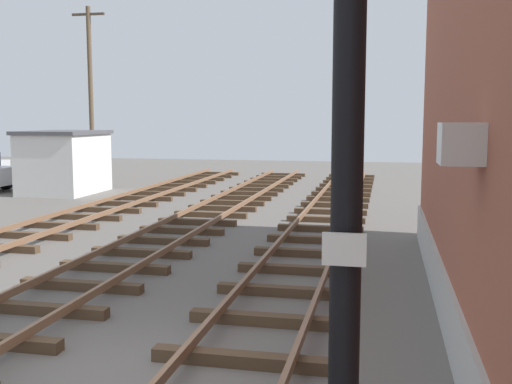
% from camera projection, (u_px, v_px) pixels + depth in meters
% --- Properties ---
extents(ground_plane, '(80.00, 80.00, 0.00)m').
position_uv_depth(ground_plane, '(119.00, 383.00, 7.63)').
color(ground_plane, '#605B56').
extents(track_near_building, '(2.50, 56.27, 0.32)m').
position_uv_depth(track_near_building, '(226.00, 383.00, 7.33)').
color(track_near_building, '#4C3826').
rests_on(track_near_building, ground).
extents(signal_mast, '(0.36, 0.40, 5.84)m').
position_uv_depth(signal_mast, '(349.00, 58.00, 3.28)').
color(signal_mast, black).
rests_on(signal_mast, ground).
extents(control_hut, '(3.00, 3.80, 2.76)m').
position_uv_depth(control_hut, '(64.00, 162.00, 26.81)').
color(control_hut, silver).
rests_on(control_hut, ground).
extents(utility_pole_far, '(1.80, 0.24, 9.07)m').
position_uv_depth(utility_pole_far, '(91.00, 91.00, 31.97)').
color(utility_pole_far, brown).
rests_on(utility_pole_far, ground).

